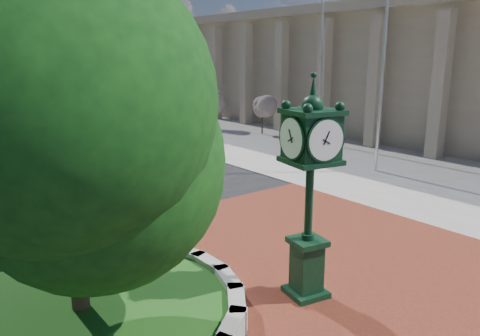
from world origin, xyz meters
TOP-DOWN VIEW (x-y plane):
  - ground at (0.00, 0.00)m, footprint 200.00×200.00m
  - plaza at (0.00, -1.00)m, footprint 12.00×12.00m
  - sidewalk at (16.00, 10.00)m, footprint 20.00×50.00m
  - planter_wall at (-2.71, -0.00)m, footprint 2.96×6.77m
  - grass_bed at (-5.00, 0.00)m, footprint 6.10×6.10m
  - civic_building at (23.60, 12.00)m, footprint 17.35×44.00m
  - tree_planter at (-5.00, 0.00)m, footprint 5.20×5.20m
  - post_clock at (-0.50, -2.03)m, footprint 1.21×1.21m
  - parked_car at (3.72, 34.95)m, footprint 2.51×4.38m
  - flagpole_a at (10.67, 4.17)m, footprint 1.69×0.77m
  - flagpole_b at (13.94, 10.88)m, footprint 1.72×0.24m
  - street_lamp_near at (4.77, 25.16)m, footprint 2.23×0.91m
  - shrub_near at (13.32, 15.50)m, footprint 1.20×1.20m
  - shrub_mid at (12.16, 19.42)m, footprint 1.20×1.20m
  - shrub_far at (11.81, 24.54)m, footprint 1.20×1.20m

SIDE VIEW (x-z plane):
  - ground at x=0.00m, z-range 0.00..0.00m
  - plaza at x=0.00m, z-range 0.00..0.04m
  - sidewalk at x=16.00m, z-range 0.00..0.04m
  - grass_bed at x=-5.00m, z-range 0.00..0.40m
  - planter_wall at x=-2.71m, z-range 0.00..0.54m
  - parked_car at x=3.72m, z-range 0.00..1.40m
  - shrub_near at x=13.32m, z-range 0.49..2.69m
  - shrub_mid at x=12.16m, z-range 0.49..2.69m
  - shrub_far at x=11.81m, z-range 0.49..2.69m
  - post_clock at x=-0.50m, z-range 0.25..5.27m
  - tree_planter at x=-5.00m, z-range 0.56..6.89m
  - civic_building at x=23.60m, z-range 0.03..8.63m
  - flagpole_b at x=13.94m, z-range 0.14..11.18m
  - flagpole_a at x=10.67m, z-range 0.14..11.52m
  - street_lamp_near at x=4.77m, z-range 0.88..11.13m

